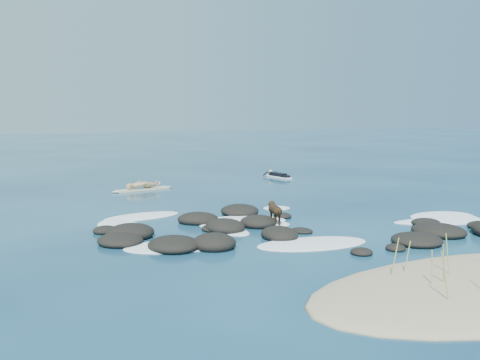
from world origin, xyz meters
name	(u,v)px	position (x,y,z in m)	size (l,w,h in m)	color
ground	(301,218)	(0.00, 0.00, 0.00)	(160.00, 160.00, 0.00)	#0A2642
dune_grass	(458,262)	(-0.87, -7.99, 0.60)	(3.83, 1.82, 1.07)	#8C9749
reef_rocks	(287,230)	(-1.66, -2.04, 0.12)	(12.41, 8.04, 0.60)	black
breaking_foam	(290,226)	(-1.03, -1.08, 0.01)	(12.93, 7.67, 0.12)	white
standing_surfer_rig	(142,176)	(-3.61, 8.74, 0.69)	(3.06, 1.07, 1.75)	beige
paddling_surfer_rig	(278,175)	(4.57, 10.62, 0.13)	(1.02, 2.20, 0.38)	white
dog	(275,210)	(-1.43, -0.73, 0.51)	(0.46, 1.21, 0.77)	black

